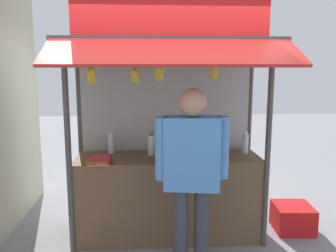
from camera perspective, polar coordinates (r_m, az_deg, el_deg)
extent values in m
plane|color=gray|center=(4.29, 0.00, -17.26)|extent=(20.00, 20.00, 0.00)
cube|color=brown|center=(4.10, 0.00, -11.39)|extent=(2.06, 0.63, 0.94)
cylinder|color=#4C4742|center=(3.69, -15.92, -4.09)|extent=(0.06, 0.06, 2.18)
cylinder|color=#4C4742|center=(3.82, 15.97, -3.59)|extent=(0.06, 0.06, 2.18)
cylinder|color=#4C4742|center=(4.35, -14.03, -1.90)|extent=(0.06, 0.06, 2.18)
cylinder|color=#4C4742|center=(4.47, 12.98, -1.55)|extent=(0.06, 0.06, 2.18)
cube|color=#B7B2A8|center=(4.29, -0.34, -2.10)|extent=(2.02, 0.04, 2.13)
cube|color=#3F3F44|center=(3.76, 0.07, 13.63)|extent=(2.26, 0.90, 0.04)
cube|color=red|center=(3.06, 0.97, 11.95)|extent=(2.22, 0.51, 0.26)
cube|color=red|center=(3.39, 0.55, 17.37)|extent=(1.86, 0.04, 0.35)
cylinder|color=#59544C|center=(3.41, 0.47, 12.34)|extent=(1.96, 0.02, 0.02)
cylinder|color=silver|center=(4.17, 12.45, -2.83)|extent=(0.07, 0.07, 0.23)
cylinder|color=white|center=(4.14, 12.51, -1.07)|extent=(0.05, 0.05, 0.03)
cylinder|color=silver|center=(4.13, -9.28, -2.94)|extent=(0.07, 0.07, 0.22)
cylinder|color=white|center=(4.11, -9.32, -1.27)|extent=(0.04, 0.04, 0.03)
cylinder|color=silver|center=(3.99, -2.73, -3.17)|extent=(0.07, 0.07, 0.23)
cylinder|color=#198C33|center=(3.96, -2.75, -1.32)|extent=(0.05, 0.05, 0.03)
cube|color=orange|center=(3.79, -11.22, -5.75)|extent=(0.26, 0.32, 0.01)
cube|color=red|center=(3.79, -11.06, -5.57)|extent=(0.24, 0.30, 0.01)
cube|color=green|center=(3.80, -11.31, -5.41)|extent=(0.24, 0.31, 0.01)
cube|color=red|center=(3.79, -11.15, -5.26)|extent=(0.24, 0.31, 0.01)
cube|color=white|center=(3.84, 0.08, -5.39)|extent=(0.22, 0.28, 0.01)
cube|color=green|center=(3.84, 0.30, -5.30)|extent=(0.24, 0.29, 0.01)
cube|color=yellow|center=(3.83, 0.10, -5.17)|extent=(0.24, 0.30, 0.01)
cube|color=white|center=(3.83, 0.24, -4.96)|extent=(0.21, 0.27, 0.01)
cube|color=green|center=(3.82, 0.19, -4.82)|extent=(0.21, 0.28, 0.01)
cube|color=purple|center=(3.84, 0.10, -4.60)|extent=(0.22, 0.28, 0.01)
cube|color=white|center=(3.82, 0.04, -4.48)|extent=(0.23, 0.29, 0.01)
cube|color=yellow|center=(3.82, 0.14, -4.25)|extent=(0.22, 0.28, 0.01)
cylinder|color=#332D23|center=(3.40, -1.43, 11.27)|extent=(0.01, 0.01, 0.10)
cylinder|color=olive|center=(3.40, -1.43, 10.11)|extent=(0.04, 0.04, 0.04)
ellipsoid|color=yellow|center=(3.40, -0.95, 8.64)|extent=(0.03, 0.09, 0.17)
ellipsoid|color=yellow|center=(3.42, -1.36, 8.59)|extent=(0.06, 0.04, 0.17)
ellipsoid|color=yellow|center=(3.42, -1.88, 8.66)|extent=(0.06, 0.08, 0.17)
ellipsoid|color=yellow|center=(3.39, -1.67, 8.58)|extent=(0.05, 0.06, 0.17)
ellipsoid|color=yellow|center=(3.38, -1.23, 8.61)|extent=(0.08, 0.05, 0.17)
cylinder|color=#332D23|center=(3.40, -5.45, 10.89)|extent=(0.01, 0.01, 0.14)
cylinder|color=olive|center=(3.40, -5.43, 9.40)|extent=(0.04, 0.04, 0.04)
ellipsoid|color=yellow|center=(3.40, -5.13, 8.13)|extent=(0.04, 0.07, 0.14)
ellipsoid|color=yellow|center=(3.42, -5.33, 8.14)|extent=(0.07, 0.04, 0.14)
ellipsoid|color=yellow|center=(3.41, -5.76, 8.18)|extent=(0.06, 0.08, 0.14)
ellipsoid|color=yellow|center=(3.39, -5.62, 8.11)|extent=(0.05, 0.06, 0.14)
ellipsoid|color=yellow|center=(3.38, -5.28, 8.17)|extent=(0.08, 0.05, 0.14)
cylinder|color=#332D23|center=(3.43, -12.42, 10.77)|extent=(0.01, 0.01, 0.13)
cylinder|color=olive|center=(3.43, -12.37, 9.36)|extent=(0.04, 0.04, 0.04)
ellipsoid|color=yellow|center=(3.43, -11.92, 7.98)|extent=(0.04, 0.08, 0.16)
ellipsoid|color=yellow|center=(3.45, -11.97, 7.99)|extent=(0.06, 0.07, 0.16)
ellipsoid|color=yellow|center=(3.46, -12.24, 7.97)|extent=(0.07, 0.03, 0.16)
ellipsoid|color=yellow|center=(3.46, -12.49, 7.98)|extent=(0.07, 0.06, 0.16)
ellipsoid|color=yellow|center=(3.45, -12.76, 7.98)|extent=(0.05, 0.08, 0.16)
ellipsoid|color=yellow|center=(3.43, -12.64, 7.93)|extent=(0.04, 0.07, 0.16)
ellipsoid|color=yellow|center=(3.41, -12.56, 7.98)|extent=(0.08, 0.05, 0.16)
ellipsoid|color=yellow|center=(3.42, -12.35, 7.94)|extent=(0.07, 0.03, 0.16)
ellipsoid|color=yellow|center=(3.42, -12.06, 7.97)|extent=(0.07, 0.07, 0.16)
cylinder|color=#332D23|center=(3.46, 7.49, 11.12)|extent=(0.01, 0.01, 0.10)
cylinder|color=olive|center=(3.46, 7.47, 9.95)|extent=(0.04, 0.04, 0.04)
ellipsoid|color=gold|center=(3.47, 7.71, 8.68)|extent=(0.04, 0.07, 0.14)
ellipsoid|color=gold|center=(3.48, 7.59, 8.69)|extent=(0.06, 0.06, 0.15)
ellipsoid|color=gold|center=(3.49, 7.41, 8.71)|extent=(0.08, 0.04, 0.14)
ellipsoid|color=gold|center=(3.47, 7.18, 8.69)|extent=(0.06, 0.06, 0.14)
ellipsoid|color=gold|center=(3.46, 7.05, 8.72)|extent=(0.04, 0.08, 0.14)
ellipsoid|color=gold|center=(3.45, 7.31, 8.68)|extent=(0.06, 0.05, 0.14)
ellipsoid|color=gold|center=(3.45, 7.46, 8.67)|extent=(0.06, 0.04, 0.14)
ellipsoid|color=gold|center=(3.45, 7.69, 8.68)|extent=(0.07, 0.06, 0.15)
cylinder|color=#383842|center=(3.41, 2.11, -16.89)|extent=(0.13, 0.13, 0.84)
cylinder|color=#383842|center=(3.44, 5.45, -16.73)|extent=(0.13, 0.13, 0.84)
cube|color=#4C8CCC|center=(3.16, 3.94, -4.49)|extent=(0.53, 0.29, 0.67)
cylinder|color=#4C8CCC|center=(3.12, -1.15, -3.70)|extent=(0.11, 0.11, 0.57)
cylinder|color=#4C8CCC|center=(3.20, 8.94, -3.50)|extent=(0.11, 0.11, 0.57)
sphere|color=tan|center=(3.08, 4.04, 3.82)|extent=(0.25, 0.25, 0.25)
cube|color=red|center=(4.59, 19.63, -13.86)|extent=(0.47, 0.47, 0.31)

